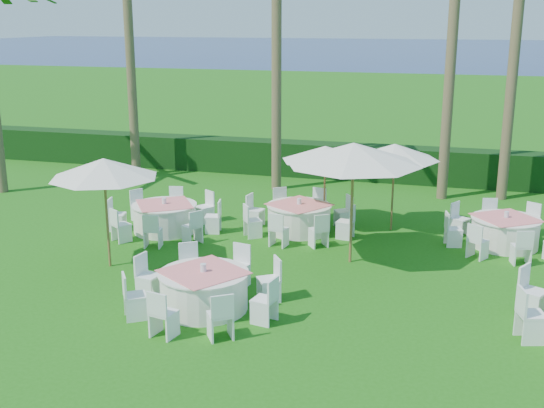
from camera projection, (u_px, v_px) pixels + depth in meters
The scene contains 13 objects.
ground at pixel (269, 318), 12.97m from camera, with size 120.00×120.00×0.00m, color #1C5E10.
hedge at pixel (363, 162), 23.94m from camera, with size 34.00×1.00×1.20m, color black.
ocean at pixel (447, 53), 107.60m from camera, with size 260.00×260.00×0.00m, color #071247.
banquet_table_b at pixel (204, 289), 13.25m from camera, with size 3.09×3.09×0.94m.
banquet_table_d at pixel (165, 217), 18.11m from camera, with size 3.01×3.01×0.92m.
banquet_table_e at pixel (299, 217), 18.07m from camera, with size 3.01×3.01×0.91m.
banquet_table_f at pixel (505, 231), 16.91m from camera, with size 2.94×2.94×0.90m.
umbrella_a at pixel (104, 168), 15.05m from camera, with size 2.43×2.43×2.52m.
umbrella_b at pixel (353, 154), 15.24m from camera, with size 3.10×3.10×2.82m.
umbrella_c at pixel (325, 153), 18.05m from camera, with size 2.35×2.35×2.24m.
umbrella_d at pixel (395, 152), 17.77m from camera, with size 2.35×2.35×2.34m.
palm_b at pixel (277, 57), 21.57m from camera, with size 4.40×4.02×7.74m.
palm_d at pixel (515, 49), 20.25m from camera, with size 4.40×4.14×8.30m.
Camera 1 is at (3.30, -11.47, 5.52)m, focal length 45.00 mm.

